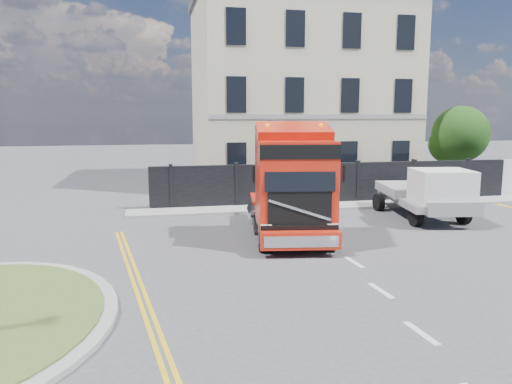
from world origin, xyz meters
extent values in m
plane|color=#424244|center=(0.00, 0.00, 0.00)|extent=(120.00, 120.00, 0.00)
cube|color=black|center=(6.00, 9.00, 1.00)|extent=(18.00, 0.25, 2.00)
cube|color=silver|center=(14.50, 9.00, 1.00)|extent=(2.60, 0.12, 2.00)
cube|color=beige|center=(6.00, 16.50, 5.50)|extent=(12.00, 10.00, 11.00)
cylinder|color=#382619|center=(14.50, 12.00, 1.20)|extent=(0.24, 0.24, 2.40)
sphere|color=black|center=(14.50, 12.00, 3.20)|extent=(3.20, 3.20, 3.20)
sphere|color=black|center=(14.00, 12.40, 2.60)|extent=(2.20, 2.20, 2.20)
cube|color=gray|center=(6.00, 8.10, 0.06)|extent=(20.00, 1.60, 0.12)
cube|color=black|center=(2.04, 3.64, 0.74)|extent=(3.30, 6.47, 0.44)
cube|color=red|center=(1.78, 1.94, 2.11)|extent=(2.81, 2.89, 2.75)
cube|color=red|center=(1.93, 2.96, 3.24)|extent=(2.56, 1.24, 1.37)
cube|color=black|center=(1.59, 0.70, 2.50)|extent=(2.14, 0.38, 1.03)
cube|color=red|center=(1.55, 0.39, 0.54)|extent=(2.48, 0.70, 0.54)
cylinder|color=black|center=(0.62, 1.32, 0.51)|extent=(0.46, 1.06, 1.02)
cylinder|color=gray|center=(0.62, 1.32, 0.51)|extent=(0.43, 0.61, 0.56)
cylinder|color=black|center=(2.71, 1.01, 0.51)|extent=(0.46, 1.06, 1.02)
cylinder|color=gray|center=(2.71, 1.01, 0.51)|extent=(0.43, 0.61, 0.56)
cylinder|color=black|center=(1.13, 4.77, 0.51)|extent=(0.46, 1.06, 1.02)
cylinder|color=gray|center=(1.13, 4.77, 0.51)|extent=(0.43, 0.61, 0.56)
cylinder|color=black|center=(3.23, 4.45, 0.51)|extent=(0.46, 1.06, 1.02)
cylinder|color=gray|center=(3.23, 4.45, 0.51)|extent=(0.43, 0.61, 0.56)
cylinder|color=black|center=(1.31, 5.93, 0.51)|extent=(0.46, 1.06, 1.02)
cylinder|color=gray|center=(1.31, 5.93, 0.51)|extent=(0.43, 0.61, 0.56)
cylinder|color=black|center=(3.40, 5.62, 0.51)|extent=(0.46, 1.06, 1.02)
cylinder|color=gray|center=(3.40, 5.62, 0.51)|extent=(0.43, 0.61, 0.56)
cube|color=gray|center=(8.21, 5.27, 0.77)|extent=(2.94, 5.53, 0.27)
cube|color=silver|center=(8.21, 3.63, 1.48)|extent=(2.38, 2.30, 1.42)
cylinder|color=black|center=(7.17, 3.63, 0.38)|extent=(0.27, 0.77, 0.77)
cylinder|color=black|center=(9.25, 3.63, 0.38)|extent=(0.27, 0.77, 0.77)
cylinder|color=black|center=(7.17, 6.91, 0.38)|extent=(0.27, 0.77, 0.77)
cylinder|color=black|center=(9.25, 6.91, 0.38)|extent=(0.27, 0.77, 0.77)
camera|label=1|loc=(-2.73, -13.71, 4.30)|focal=35.00mm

